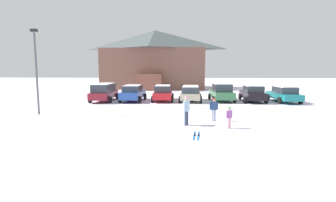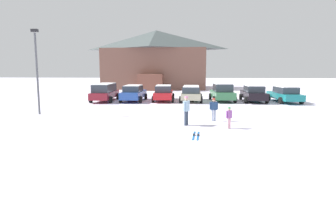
{
  "view_description": "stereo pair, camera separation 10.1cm",
  "coord_description": "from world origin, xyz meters",
  "px_view_note": "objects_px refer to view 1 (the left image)",
  "views": [
    {
      "loc": [
        0.51,
        -10.34,
        3.21
      ],
      "look_at": [
        -0.37,
        6.05,
        1.18
      ],
      "focal_mm": 28.0,
      "sensor_mm": 36.0,
      "label": 1
    },
    {
      "loc": [
        0.62,
        -10.34,
        3.21
      ],
      "look_at": [
        -0.37,
        6.05,
        1.18
      ],
      "focal_mm": 28.0,
      "sensor_mm": 36.0,
      "label": 2
    }
  ],
  "objects_px": {
    "parked_teal_hatchback": "(284,94)",
    "skier_adult_in_blue_parka": "(186,109)",
    "parked_red_sedan": "(163,93)",
    "ski_lodge": "(155,59)",
    "parked_black_sedan": "(253,93)",
    "lamp_post": "(36,67)",
    "skier_teen_in_navy_coat": "(214,108)",
    "parked_blue_hatchback": "(133,93)",
    "parked_green_coupe": "(222,92)",
    "pair_of_skis": "(196,135)",
    "skier_child_in_purple_jacket": "(229,116)",
    "parked_beige_suv": "(191,93)",
    "parked_maroon_van": "(104,92)"
  },
  "relations": [
    {
      "from": "parked_beige_suv",
      "to": "parked_black_sedan",
      "type": "height_order",
      "value": "parked_black_sedan"
    },
    {
      "from": "lamp_post",
      "to": "parked_black_sedan",
      "type": "bearing_deg",
      "value": 25.61
    },
    {
      "from": "ski_lodge",
      "to": "parked_maroon_van",
      "type": "distance_m",
      "value": 19.04
    },
    {
      "from": "ski_lodge",
      "to": "parked_red_sedan",
      "type": "bearing_deg",
      "value": -81.72
    },
    {
      "from": "parked_blue_hatchback",
      "to": "skier_adult_in_blue_parka",
      "type": "distance_m",
      "value": 12.07
    },
    {
      "from": "parked_green_coupe",
      "to": "parked_black_sedan",
      "type": "height_order",
      "value": "parked_green_coupe"
    },
    {
      "from": "skier_child_in_purple_jacket",
      "to": "skier_adult_in_blue_parka",
      "type": "xyz_separation_m",
      "value": [
        -2.29,
        0.69,
        0.28
      ]
    },
    {
      "from": "skier_adult_in_blue_parka",
      "to": "lamp_post",
      "type": "distance_m",
      "value": 11.03
    },
    {
      "from": "parked_black_sedan",
      "to": "skier_adult_in_blue_parka",
      "type": "height_order",
      "value": "skier_adult_in_blue_parka"
    },
    {
      "from": "parked_blue_hatchback",
      "to": "parked_green_coupe",
      "type": "distance_m",
      "value": 8.8
    },
    {
      "from": "parked_teal_hatchback",
      "to": "skier_teen_in_navy_coat",
      "type": "distance_m",
      "value": 12.41
    },
    {
      "from": "parked_blue_hatchback",
      "to": "ski_lodge",
      "type": "bearing_deg",
      "value": 88.82
    },
    {
      "from": "parked_teal_hatchback",
      "to": "skier_adult_in_blue_parka",
      "type": "distance_m",
      "value": 14.52
    },
    {
      "from": "parked_beige_suv",
      "to": "parked_green_coupe",
      "type": "xyz_separation_m",
      "value": [
        3.08,
        0.25,
        0.05
      ]
    },
    {
      "from": "parked_maroon_van",
      "to": "skier_child_in_purple_jacket",
      "type": "relative_size",
      "value": 4.12
    },
    {
      "from": "lamp_post",
      "to": "parked_green_coupe",
      "type": "bearing_deg",
      "value": 30.79
    },
    {
      "from": "ski_lodge",
      "to": "parked_green_coupe",
      "type": "xyz_separation_m",
      "value": [
        8.42,
        -17.77,
        -3.92
      ]
    },
    {
      "from": "skier_teen_in_navy_coat",
      "to": "skier_adult_in_blue_parka",
      "type": "height_order",
      "value": "skier_adult_in_blue_parka"
    },
    {
      "from": "skier_child_in_purple_jacket",
      "to": "pair_of_skis",
      "type": "bearing_deg",
      "value": -137.49
    },
    {
      "from": "ski_lodge",
      "to": "skier_teen_in_navy_coat",
      "type": "distance_m",
      "value": 28.81
    },
    {
      "from": "parked_maroon_van",
      "to": "skier_child_in_purple_jacket",
      "type": "bearing_deg",
      "value": -48.09
    },
    {
      "from": "skier_child_in_purple_jacket",
      "to": "pair_of_skis",
      "type": "height_order",
      "value": "skier_child_in_purple_jacket"
    },
    {
      "from": "skier_teen_in_navy_coat",
      "to": "lamp_post",
      "type": "distance_m",
      "value": 12.42
    },
    {
      "from": "ski_lodge",
      "to": "parked_green_coupe",
      "type": "distance_m",
      "value": 20.04
    },
    {
      "from": "ski_lodge",
      "to": "pair_of_skis",
      "type": "distance_m",
      "value": 32.28
    },
    {
      "from": "parked_blue_hatchback",
      "to": "parked_black_sedan",
      "type": "relative_size",
      "value": 1.04
    },
    {
      "from": "parked_teal_hatchback",
      "to": "lamp_post",
      "type": "relative_size",
      "value": 0.82
    },
    {
      "from": "parked_green_coupe",
      "to": "lamp_post",
      "type": "distance_m",
      "value": 16.49
    },
    {
      "from": "parked_blue_hatchback",
      "to": "parked_green_coupe",
      "type": "bearing_deg",
      "value": 2.81
    },
    {
      "from": "skier_child_in_purple_jacket",
      "to": "skier_adult_in_blue_parka",
      "type": "height_order",
      "value": "skier_adult_in_blue_parka"
    },
    {
      "from": "parked_teal_hatchback",
      "to": "skier_teen_in_navy_coat",
      "type": "height_order",
      "value": "parked_teal_hatchback"
    },
    {
      "from": "parked_green_coupe",
      "to": "skier_child_in_purple_jacket",
      "type": "xyz_separation_m",
      "value": [
        -1.38,
        -12.04,
        -0.22
      ]
    },
    {
      "from": "pair_of_skis",
      "to": "parked_black_sedan",
      "type": "bearing_deg",
      "value": 65.39
    },
    {
      "from": "parked_black_sedan",
      "to": "skier_adult_in_blue_parka",
      "type": "distance_m",
      "value": 12.98
    },
    {
      "from": "skier_teen_in_navy_coat",
      "to": "lamp_post",
      "type": "height_order",
      "value": "lamp_post"
    },
    {
      "from": "skier_adult_in_blue_parka",
      "to": "parked_black_sedan",
      "type": "bearing_deg",
      "value": 59.2
    },
    {
      "from": "parked_blue_hatchback",
      "to": "parked_green_coupe",
      "type": "height_order",
      "value": "parked_green_coupe"
    },
    {
      "from": "pair_of_skis",
      "to": "lamp_post",
      "type": "distance_m",
      "value": 12.5
    },
    {
      "from": "parked_maroon_van",
      "to": "ski_lodge",
      "type": "bearing_deg",
      "value": 80.0
    },
    {
      "from": "parked_beige_suv",
      "to": "lamp_post",
      "type": "relative_size",
      "value": 0.76
    },
    {
      "from": "parked_teal_hatchback",
      "to": "skier_teen_in_navy_coat",
      "type": "bearing_deg",
      "value": -129.24
    },
    {
      "from": "parked_blue_hatchback",
      "to": "parked_red_sedan",
      "type": "height_order",
      "value": "parked_blue_hatchback"
    },
    {
      "from": "parked_red_sedan",
      "to": "parked_beige_suv",
      "type": "height_order",
      "value": "parked_red_sedan"
    },
    {
      "from": "lamp_post",
      "to": "parked_blue_hatchback",
      "type": "bearing_deg",
      "value": 56.59
    },
    {
      "from": "parked_red_sedan",
      "to": "ski_lodge",
      "type": "bearing_deg",
      "value": 98.28
    },
    {
      "from": "parked_black_sedan",
      "to": "parked_red_sedan",
      "type": "bearing_deg",
      "value": 178.95
    },
    {
      "from": "parked_teal_hatchback",
      "to": "skier_teen_in_navy_coat",
      "type": "xyz_separation_m",
      "value": [
        -7.85,
        -9.61,
        0.01
      ]
    },
    {
      "from": "parked_black_sedan",
      "to": "skier_child_in_purple_jacket",
      "type": "height_order",
      "value": "parked_black_sedan"
    },
    {
      "from": "parked_red_sedan",
      "to": "parked_teal_hatchback",
      "type": "xyz_separation_m",
      "value": [
        11.71,
        -0.37,
        -0.01
      ]
    },
    {
      "from": "parked_red_sedan",
      "to": "pair_of_skis",
      "type": "bearing_deg",
      "value": -79.22
    }
  ]
}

